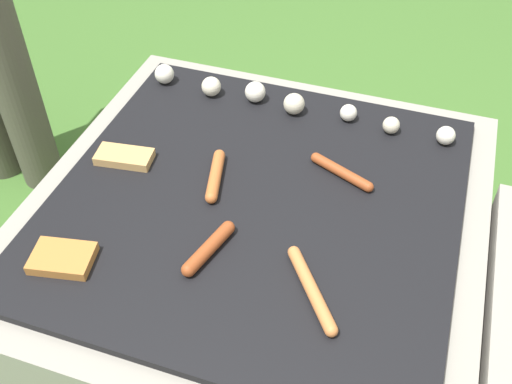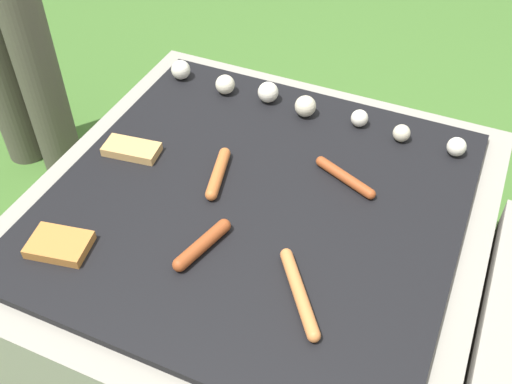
% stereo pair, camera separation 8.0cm
% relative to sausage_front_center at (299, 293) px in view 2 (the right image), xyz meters
% --- Properties ---
extents(ground_plane, '(14.00, 14.00, 0.00)m').
position_rel_sausage_front_center_xyz_m(ground_plane, '(-0.17, 0.20, -0.45)').
color(ground_plane, '#3D6628').
extents(grill, '(0.94, 0.94, 0.44)m').
position_rel_sausage_front_center_xyz_m(grill, '(-0.17, 0.20, -0.23)').
color(grill, gray).
rests_on(grill, ground_plane).
extents(sausage_front_center, '(0.13, 0.17, 0.02)m').
position_rel_sausage_front_center_xyz_m(sausage_front_center, '(0.00, 0.00, 0.00)').
color(sausage_front_center, '#C6753D').
rests_on(sausage_front_center, grill).
extents(sausage_back_right, '(0.15, 0.08, 0.02)m').
position_rel_sausage_front_center_xyz_m(sausage_back_right, '(-0.02, 0.32, -0.00)').
color(sausage_back_right, '#93421E').
rests_on(sausage_back_right, grill).
extents(sausage_mid_right, '(0.06, 0.16, 0.03)m').
position_rel_sausage_front_center_xyz_m(sausage_mid_right, '(-0.27, 0.22, 0.00)').
color(sausage_mid_right, '#B7602D').
rests_on(sausage_mid_right, grill).
extents(sausage_front_right, '(0.06, 0.15, 0.03)m').
position_rel_sausage_front_center_xyz_m(sausage_front_right, '(-0.21, 0.03, 0.00)').
color(sausage_front_right, '#93421E').
rests_on(sausage_front_right, grill).
extents(bread_slice_right, '(0.13, 0.10, 0.02)m').
position_rel_sausage_front_center_xyz_m(bread_slice_right, '(-0.46, -0.08, -0.00)').
color(bread_slice_right, '#B27033').
rests_on(bread_slice_right, grill).
extents(bread_slice_left, '(0.13, 0.08, 0.02)m').
position_rel_sausage_front_center_xyz_m(bread_slice_left, '(-0.49, 0.22, -0.00)').
color(bread_slice_left, tan).
rests_on(bread_slice_left, grill).
extents(mushroom_row, '(0.76, 0.07, 0.05)m').
position_rel_sausage_front_center_xyz_m(mushroom_row, '(-0.22, 0.52, 0.01)').
color(mushroom_row, silver).
rests_on(mushroom_row, grill).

